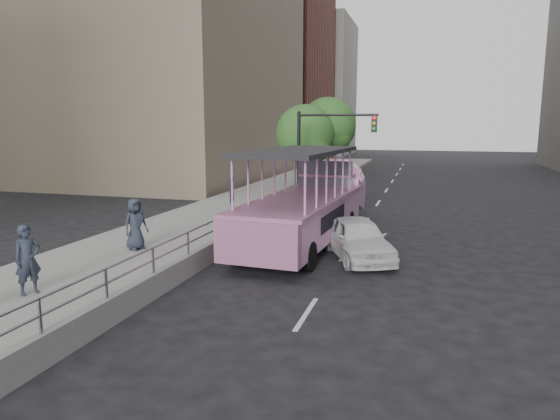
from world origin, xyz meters
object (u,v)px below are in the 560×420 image
object	(u,v)px
street_tree_far	(329,128)
pedestrian_far	(136,224)
car	(358,238)
traffic_signal	(321,144)
duck_boat	(310,206)
parking_sign	(232,205)
street_tree_near	(307,137)
pedestrian_near	(28,260)

from	to	relation	value
street_tree_far	pedestrian_far	bearing A→B (deg)	-97.43
car	traffic_signal	world-z (taller)	traffic_signal
duck_boat	car	size ratio (longest dim) A/B	2.66
parking_sign	traffic_signal	bearing A→B (deg)	82.87
pedestrian_far	street_tree_near	size ratio (longest dim) A/B	0.31
street_tree_near	parking_sign	bearing A→B (deg)	-88.19
pedestrian_near	traffic_signal	distance (m)	16.57
traffic_signal	street_tree_far	world-z (taller)	street_tree_far
parking_sign	street_tree_near	size ratio (longest dim) A/B	0.47
pedestrian_near	pedestrian_far	xyz separation A→B (m)	(0.03, 4.78, -0.01)
pedestrian_far	parking_sign	world-z (taller)	parking_sign
car	pedestrian_near	distance (m)	9.99
pedestrian_far	car	bearing A→B (deg)	-49.58
car	parking_sign	size ratio (longest dim) A/B	1.54
pedestrian_near	street_tree_near	distance (m)	19.65
car	street_tree_far	world-z (taller)	street_tree_far
duck_boat	street_tree_far	bearing A→B (deg)	98.42
pedestrian_near	duck_boat	bearing A→B (deg)	-4.30
parking_sign	traffic_signal	size ratio (longest dim) A/B	0.52
car	parking_sign	distance (m)	4.52
street_tree_far	parking_sign	bearing A→B (deg)	-89.37
traffic_signal	street_tree_far	size ratio (longest dim) A/B	0.81
pedestrian_far	duck_boat	bearing A→B (deg)	-24.56
street_tree_near	car	bearing A→B (deg)	-69.01
car	street_tree_near	size ratio (longest dim) A/B	0.73
traffic_signal	pedestrian_far	bearing A→B (deg)	-110.14
duck_boat	parking_sign	distance (m)	3.52
pedestrian_far	street_tree_near	bearing A→B (deg)	15.24
traffic_signal	duck_boat	bearing A→B (deg)	-81.59
street_tree_far	car	bearing A→B (deg)	-76.04
parking_sign	traffic_signal	distance (m)	9.74
duck_boat	pedestrian_near	xyz separation A→B (m)	(-5.10, -9.12, -0.16)
pedestrian_near	street_tree_far	world-z (taller)	street_tree_far
traffic_signal	street_tree_far	xyz separation A→B (m)	(-1.40, 9.43, 0.81)
duck_boat	parking_sign	xyz separation A→B (m)	(-2.19, -2.73, 0.35)
pedestrian_far	street_tree_far	bearing A→B (deg)	17.48
traffic_signal	street_tree_near	bearing A→B (deg)	114.98
parking_sign	street_tree_near	distance (m)	13.11
parking_sign	street_tree_far	xyz separation A→B (m)	(-0.21, 18.93, 2.61)
pedestrian_near	parking_sign	world-z (taller)	parking_sign
duck_boat	traffic_signal	xyz separation A→B (m)	(-1.00, 6.77, 2.15)
duck_boat	street_tree_far	world-z (taller)	street_tree_far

